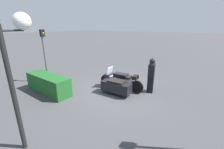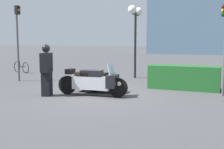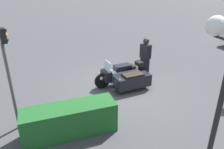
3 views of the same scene
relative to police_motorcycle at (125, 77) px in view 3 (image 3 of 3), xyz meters
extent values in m
plane|color=#424244|center=(0.07, -0.03, -0.47)|extent=(160.00, 160.00, 0.00)
cylinder|color=black|center=(0.94, -0.28, -0.14)|extent=(0.67, 0.16, 0.67)
cylinder|color=black|center=(-0.96, -0.44, -0.14)|extent=(0.67, 0.16, 0.67)
cylinder|color=black|center=(-0.25, 0.31, -0.21)|extent=(0.53, 0.14, 0.52)
cube|color=#B7B7BC|center=(-0.01, -0.36, -0.01)|extent=(1.38, 0.53, 0.45)
cube|color=black|center=(-0.01, -0.36, 0.31)|extent=(0.77, 0.46, 0.24)
cube|color=black|center=(-0.31, -0.39, 0.29)|extent=(0.57, 0.44, 0.12)
cube|color=black|center=(0.75, -0.30, 0.08)|extent=(0.37, 0.59, 0.44)
cube|color=silver|center=(0.70, -0.30, 0.49)|extent=(0.16, 0.55, 0.40)
sphere|color=white|center=(0.99, -0.28, 0.01)|extent=(0.18, 0.18, 0.18)
cube|color=black|center=(-0.19, 0.32, -0.06)|extent=(1.56, 0.68, 0.50)
sphere|color=black|center=(0.46, 0.37, -0.04)|extent=(0.47, 0.48, 0.47)
cube|color=black|center=(-0.19, 0.32, 0.23)|extent=(0.87, 0.54, 0.09)
cube|color=black|center=(-0.84, -0.43, 0.36)|extent=(0.27, 0.40, 0.18)
cube|color=black|center=(-1.44, -1.00, -0.05)|extent=(0.38, 0.41, 0.84)
cube|color=black|center=(-1.44, -1.00, 0.70)|extent=(0.41, 0.55, 0.66)
sphere|color=tan|center=(-1.44, -1.00, 1.15)|extent=(0.23, 0.23, 0.23)
sphere|color=black|center=(-1.44, -1.00, 1.19)|extent=(0.28, 0.28, 0.28)
cube|color=#1E5623|center=(2.76, 2.22, 0.00)|extent=(2.74, 0.83, 0.94)
cylinder|color=black|center=(-0.10, 4.74, 1.22)|extent=(0.12, 0.12, 3.37)
sphere|color=white|center=(-0.10, 4.23, 2.96)|extent=(0.42, 0.42, 0.42)
cylinder|color=#4C4C4C|center=(4.24, 1.38, 0.90)|extent=(0.09, 0.09, 2.73)
cube|color=black|center=(4.18, 1.37, 2.46)|extent=(0.19, 0.28, 0.40)
sphere|color=#410707|center=(4.11, 1.35, 2.59)|extent=(0.11, 0.11, 0.11)
sphere|color=orange|center=(4.11, 1.35, 2.46)|extent=(0.11, 0.11, 0.11)
sphere|color=#07350F|center=(4.11, 1.35, 2.33)|extent=(0.11, 0.11, 0.11)
camera|label=1|loc=(-4.16, 6.02, 2.86)|focal=24.00mm
camera|label=2|loc=(4.40, -9.03, 1.46)|focal=45.00mm
camera|label=3|loc=(3.44, 7.68, 3.85)|focal=35.00mm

